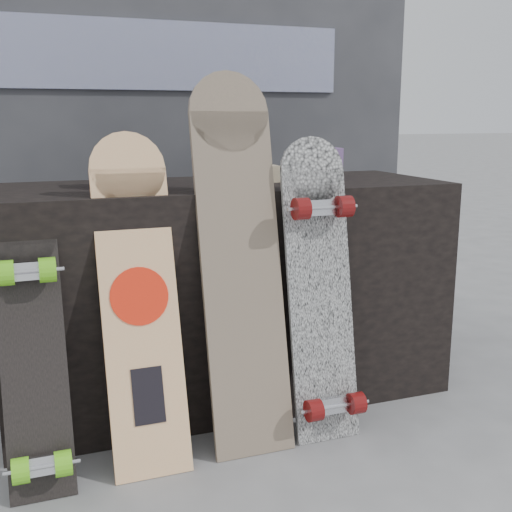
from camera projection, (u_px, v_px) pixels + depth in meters
name	position (u px, v px, depth m)	size (l,w,h in m)	color
ground	(275.00, 453.00, 2.02)	(60.00, 60.00, 0.00)	slate
vendor_table	(226.00, 291.00, 2.39)	(1.60, 0.60, 0.80)	black
booth	(169.00, 102.00, 3.01)	(2.40, 0.22, 2.20)	#333438
merch_box_purple	(120.00, 172.00, 2.19)	(0.18, 0.12, 0.10)	#5A3A76
merch_box_small	(318.00, 164.00, 2.43)	(0.14, 0.14, 0.12)	#5A3A76
merch_box_flat	(247.00, 174.00, 2.34)	(0.22, 0.10, 0.06)	#D1B78C
longboard_geisha	(139.00, 291.00, 1.91)	(0.23, 0.31, 1.00)	beige
longboard_celtic	(240.00, 250.00, 2.01)	(0.26, 0.29, 1.18)	#C9AA89
longboard_cascadia	(321.00, 286.00, 2.07)	(0.22, 0.27, 0.98)	white
skateboard_dark	(33.00, 350.00, 1.78)	(0.18, 0.32, 0.79)	black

